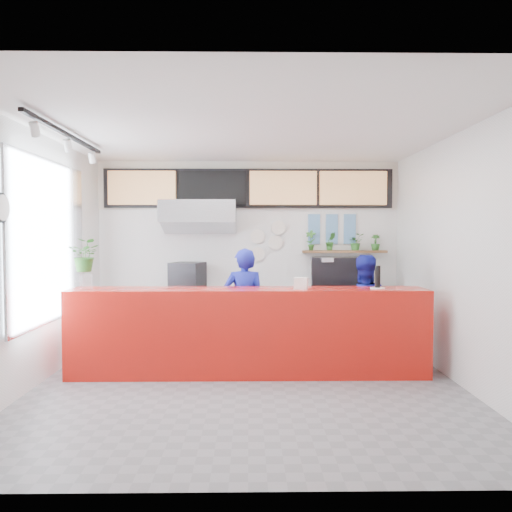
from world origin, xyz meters
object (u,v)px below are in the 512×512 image
(panini_oven, at_px, (188,276))
(espresso_machine, at_px, (336,273))
(staff_center, at_px, (244,305))
(pepper_mill, at_px, (378,277))
(staff_right, at_px, (363,310))
(service_counter, at_px, (248,332))

(panini_oven, height_order, espresso_machine, espresso_machine)
(espresso_machine, relative_size, staff_center, 0.50)
(panini_oven, xyz_separation_m, pepper_mill, (2.62, -1.83, 0.14))
(espresso_machine, height_order, pepper_mill, espresso_machine)
(panini_oven, bearing_deg, pepper_mill, -18.51)
(panini_oven, bearing_deg, staff_right, -11.01)
(panini_oven, height_order, staff_right, staff_right)
(panini_oven, height_order, staff_center, staff_center)
(espresso_machine, distance_m, staff_right, 1.39)
(staff_center, bearing_deg, pepper_mill, 158.94)
(staff_right, bearing_deg, staff_center, -13.45)
(pepper_mill, bearing_deg, staff_right, 97.67)
(service_counter, distance_m, staff_right, 1.65)
(pepper_mill, bearing_deg, staff_center, 158.15)
(service_counter, xyz_separation_m, staff_right, (1.56, 0.48, 0.20))
(service_counter, bearing_deg, pepper_mill, -1.01)
(staff_center, distance_m, staff_right, 1.63)
(service_counter, height_order, staff_center, staff_center)
(service_counter, relative_size, pepper_mill, 16.35)
(espresso_machine, height_order, staff_center, staff_center)
(panini_oven, distance_m, staff_center, 1.52)
(staff_right, bearing_deg, service_counter, 9.57)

